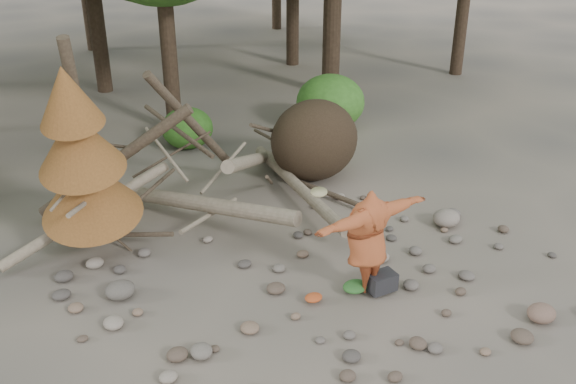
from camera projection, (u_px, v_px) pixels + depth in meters
ground at (328, 296)px, 11.36m from camera, size 120.00×120.00×0.00m
deadfall_pile at (296, 147)px, 15.14m from camera, size 8.55×5.24×3.30m
dead_conifer at (82, 159)px, 11.52m from camera, size 2.06×2.16×4.35m
bush_mid at (187, 128)px, 17.45m from camera, size 1.40×1.40×1.12m
bush_right at (330, 102)px, 18.73m from camera, size 2.00×2.00×1.60m
frisbee_thrower at (367, 241)px, 11.02m from camera, size 2.65×0.88×2.41m
backpack at (381, 285)px, 11.37m from camera, size 0.52×0.37×0.34m
cloth_green at (355, 289)px, 11.40m from camera, size 0.46×0.39×0.17m
cloth_orange at (313, 300)px, 11.14m from camera, size 0.32×0.27×0.12m
boulder_front_right at (542, 313)px, 10.66m from camera, size 0.49×0.45×0.30m
boulder_mid_right at (446, 218)px, 13.60m from camera, size 0.59×0.53×0.36m
boulder_mid_left at (120, 290)px, 11.24m from camera, size 0.53×0.47×0.32m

